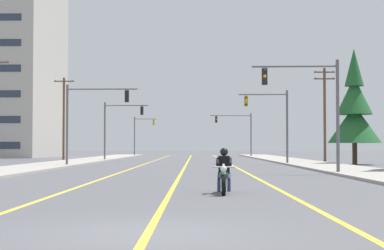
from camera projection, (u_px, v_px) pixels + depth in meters
ground_plane at (144, 232)px, 10.98m from camera, size 400.00×400.00×0.00m
lane_stripe_center at (187, 163)px, 55.95m from camera, size 0.16×100.00×0.01m
lane_stripe_left at (148, 163)px, 55.97m from camera, size 0.16×100.00×0.01m
lane_stripe_right at (228, 163)px, 55.92m from camera, size 0.16×100.00×0.01m
sidewalk_kerb_right at (312, 164)px, 50.88m from camera, size 4.40×110.00×0.14m
sidewalk_kerb_left at (59, 164)px, 51.03m from camera, size 4.40×110.00×0.14m
motorcycle_with_rider at (224, 175)px, 19.96m from camera, size 0.70×2.19×1.46m
traffic_signal_near_right at (313, 99)px, 33.89m from camera, size 4.71×0.37×6.20m
traffic_signal_near_left at (88, 112)px, 47.48m from camera, size 5.44×0.37×6.20m
traffic_signal_mid_right at (273, 116)px, 52.33m from camera, size 4.12×0.37×6.20m
traffic_signal_mid_left at (117, 122)px, 66.51m from camera, size 4.75×0.39×6.20m
traffic_signal_far_right at (239, 128)px, 88.37m from camera, size 5.88×0.59×6.20m
traffic_signal_far_left at (141, 130)px, 99.23m from camera, size 3.64×0.49×6.20m
utility_pole_right_far at (325, 111)px, 60.78m from camera, size 2.05×0.26×9.12m
utility_pole_left_far at (64, 117)px, 69.62m from camera, size 2.24×0.26×9.16m
conifer_tree_right_verge_far at (354, 111)px, 51.80m from camera, size 4.38×4.38×9.64m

